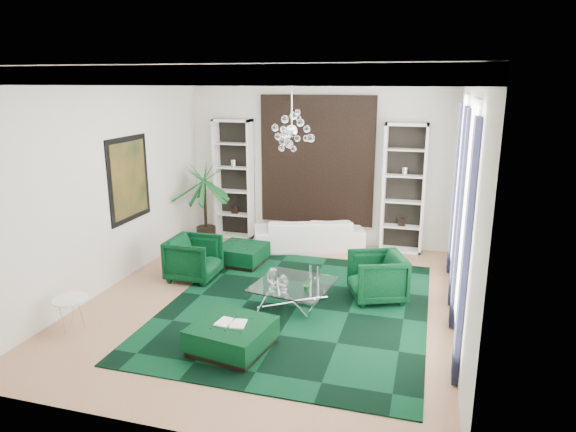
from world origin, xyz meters
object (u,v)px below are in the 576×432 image
(ottoman_side, at_px, (242,255))
(palm, at_px, (205,193))
(armchair_right, at_px, (377,277))
(coffee_table, at_px, (293,295))
(armchair_left, at_px, (194,258))
(side_table, at_px, (72,315))
(ottoman_front, at_px, (232,337))
(sofa, at_px, (308,234))

(ottoman_side, distance_m, palm, 1.94)
(ottoman_side, bearing_deg, armchair_right, -19.41)
(coffee_table, bearing_deg, armchair_left, 161.88)
(ottoman_side, distance_m, side_table, 3.68)
(armchair_right, height_order, side_table, armchair_right)
(armchair_left, xyz_separation_m, ottoman_side, (0.58, 0.99, -0.21))
(ottoman_front, xyz_separation_m, palm, (-2.38, 4.35, 1.00))
(sofa, height_order, coffee_table, sofa)
(armchair_left, bearing_deg, ottoman_side, -31.28)
(armchair_right, bearing_deg, side_table, -82.14)
(side_table, bearing_deg, sofa, 62.26)
(coffee_table, height_order, ottoman_front, coffee_table)
(sofa, distance_m, armchair_left, 2.86)
(coffee_table, height_order, side_table, side_table)
(side_table, height_order, palm, palm)
(side_table, distance_m, palm, 4.56)
(sofa, xyz_separation_m, coffee_table, (0.48, -3.04, -0.14))
(coffee_table, xyz_separation_m, side_table, (-2.98, -1.71, 0.04))
(armchair_right, xyz_separation_m, palm, (-4.12, 2.07, 0.79))
(palm, bearing_deg, ottoman_front, -61.31)
(ottoman_side, xyz_separation_m, side_table, (-1.42, -3.40, 0.05))
(coffee_table, xyz_separation_m, ottoman_front, (-0.45, -1.59, -0.01))
(sofa, bearing_deg, palm, -13.74)
(ottoman_front, bearing_deg, armchair_left, 126.29)
(sofa, xyz_separation_m, armchair_right, (1.77, -2.35, 0.06))
(armchair_left, relative_size, ottoman_side, 0.99)
(armchair_right, relative_size, ottoman_side, 0.99)
(sofa, xyz_separation_m, armchair_left, (-1.65, -2.34, 0.06))
(sofa, bearing_deg, armchair_right, 106.46)
(armchair_right, xyz_separation_m, ottoman_side, (-2.85, 1.00, -0.21))
(armchair_left, height_order, palm, palm)
(sofa, relative_size, coffee_table, 2.00)
(ottoman_side, distance_m, ottoman_front, 3.47)
(sofa, height_order, side_table, sofa)
(side_table, bearing_deg, ottoman_front, 2.58)
(armchair_left, height_order, armchair_right, same)
(armchair_right, distance_m, coffee_table, 1.48)
(ottoman_front, relative_size, side_table, 1.92)
(sofa, bearing_deg, armchair_left, 34.14)
(armchair_left, bearing_deg, sofa, -36.26)
(side_table, bearing_deg, ottoman_side, 67.30)
(ottoman_front, xyz_separation_m, side_table, (-2.52, -0.11, 0.05))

